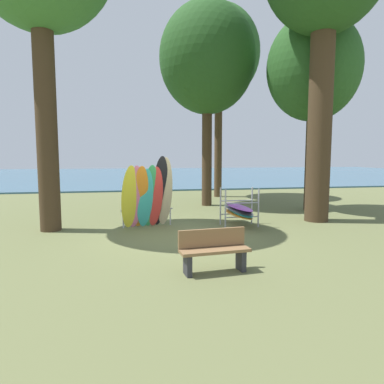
{
  "coord_description": "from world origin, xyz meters",
  "views": [
    {
      "loc": [
        -1.44,
        -9.7,
        2.33
      ],
      "look_at": [
        0.61,
        1.5,
        1.1
      ],
      "focal_mm": 32.38,
      "sensor_mm": 36.0,
      "label": 1
    }
  ],
  "objects_px": {
    "tree_mid_behind": "(219,54)",
    "tree_far_left_back": "(313,69)",
    "board_storage_rack": "(239,210)",
    "tree_far_right_back": "(207,59)",
    "park_bench": "(214,250)",
    "leaning_board_pile": "(148,196)"
  },
  "relations": [
    {
      "from": "tree_far_left_back",
      "to": "leaning_board_pile",
      "type": "xyz_separation_m",
      "value": [
        -6.88,
        -2.45,
        -4.78
      ]
    },
    {
      "from": "tree_mid_behind",
      "to": "park_bench",
      "type": "height_order",
      "value": "tree_mid_behind"
    },
    {
      "from": "tree_far_left_back",
      "to": "tree_far_right_back",
      "type": "xyz_separation_m",
      "value": [
        -3.94,
        2.1,
        0.73
      ]
    },
    {
      "from": "tree_mid_behind",
      "to": "park_bench",
      "type": "relative_size",
      "value": 7.17
    },
    {
      "from": "tree_mid_behind",
      "to": "board_storage_rack",
      "type": "relative_size",
      "value": 4.83
    },
    {
      "from": "park_bench",
      "to": "tree_far_left_back",
      "type": "bearing_deg",
      "value": 49.66
    },
    {
      "from": "tree_far_left_back",
      "to": "board_storage_rack",
      "type": "relative_size",
      "value": 3.76
    },
    {
      "from": "tree_mid_behind",
      "to": "leaning_board_pile",
      "type": "xyz_separation_m",
      "value": [
        -4.3,
        -7.72,
        -6.69
      ]
    },
    {
      "from": "tree_far_right_back",
      "to": "leaning_board_pile",
      "type": "height_order",
      "value": "tree_far_right_back"
    },
    {
      "from": "tree_far_left_back",
      "to": "board_storage_rack",
      "type": "height_order",
      "value": "tree_far_left_back"
    },
    {
      "from": "tree_far_left_back",
      "to": "tree_far_right_back",
      "type": "height_order",
      "value": "tree_far_right_back"
    },
    {
      "from": "tree_far_left_back",
      "to": "leaning_board_pile",
      "type": "distance_m",
      "value": 8.73
    },
    {
      "from": "leaning_board_pile",
      "to": "board_storage_rack",
      "type": "bearing_deg",
      "value": -3.79
    },
    {
      "from": "tree_far_left_back",
      "to": "board_storage_rack",
      "type": "distance_m",
      "value": 7.1
    },
    {
      "from": "board_storage_rack",
      "to": "tree_far_right_back",
      "type": "bearing_deg",
      "value": 90.15
    },
    {
      "from": "tree_far_right_back",
      "to": "board_storage_rack",
      "type": "height_order",
      "value": "tree_far_right_back"
    },
    {
      "from": "tree_far_right_back",
      "to": "leaning_board_pile",
      "type": "xyz_separation_m",
      "value": [
        -2.94,
        -4.54,
        -5.51
      ]
    },
    {
      "from": "leaning_board_pile",
      "to": "tree_mid_behind",
      "type": "bearing_deg",
      "value": 60.89
    },
    {
      "from": "tree_far_right_back",
      "to": "board_storage_rack",
      "type": "bearing_deg",
      "value": -89.85
    },
    {
      "from": "tree_far_left_back",
      "to": "park_bench",
      "type": "relative_size",
      "value": 5.58
    },
    {
      "from": "tree_mid_behind",
      "to": "tree_far_left_back",
      "type": "xyz_separation_m",
      "value": [
        2.58,
        -5.27,
        -1.91
      ]
    },
    {
      "from": "tree_far_left_back",
      "to": "tree_mid_behind",
      "type": "bearing_deg",
      "value": 116.13
    }
  ]
}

